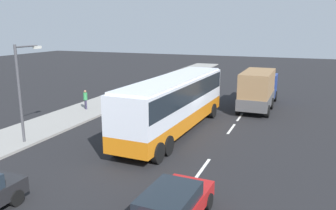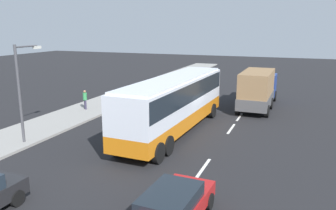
# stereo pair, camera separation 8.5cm
# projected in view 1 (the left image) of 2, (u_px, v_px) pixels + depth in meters

# --- Properties ---
(ground_plane) EXTENTS (120.00, 120.00, 0.00)m
(ground_plane) POSITION_uv_depth(u_px,v_px,m) (187.00, 129.00, 22.92)
(ground_plane) COLOR black
(sidewalk_curb) EXTENTS (80.00, 4.00, 0.15)m
(sidewalk_curb) POSITION_uv_depth(u_px,v_px,m) (73.00, 115.00, 26.25)
(sidewalk_curb) COLOR gray
(sidewalk_curb) RESTS_ON ground_plane
(lane_centreline) EXTENTS (22.81, 0.16, 0.01)m
(lane_centreline) POSITION_uv_depth(u_px,v_px,m) (206.00, 164.00, 17.05)
(lane_centreline) COLOR white
(lane_centreline) RESTS_ON ground_plane
(coach_bus) EXTENTS (12.55, 3.18, 3.66)m
(coach_bus) POSITION_uv_depth(u_px,v_px,m) (175.00, 99.00, 21.68)
(coach_bus) COLOR orange
(coach_bus) RESTS_ON ground_plane
(cargo_truck) EXTENTS (8.08, 2.63, 3.26)m
(cargo_truck) POSITION_uv_depth(u_px,v_px,m) (259.00, 88.00, 28.57)
(cargo_truck) COLOR navy
(cargo_truck) RESTS_ON ground_plane
(car_red_compact) EXTENTS (4.53, 2.02, 1.40)m
(car_red_compact) POSITION_uv_depth(u_px,v_px,m) (171.00, 207.00, 11.59)
(car_red_compact) COLOR #B21919
(car_red_compact) RESTS_ON ground_plane
(pedestrian_near_curb) EXTENTS (0.32, 0.32, 1.59)m
(pedestrian_near_curb) POSITION_uv_depth(u_px,v_px,m) (85.00, 98.00, 27.71)
(pedestrian_near_curb) COLOR #38334C
(pedestrian_near_curb) RESTS_ON sidewalk_curb
(street_lamp) EXTENTS (2.04, 0.24, 5.68)m
(street_lamp) POSITION_uv_depth(u_px,v_px,m) (22.00, 85.00, 19.51)
(street_lamp) COLOR #47474C
(street_lamp) RESTS_ON sidewalk_curb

